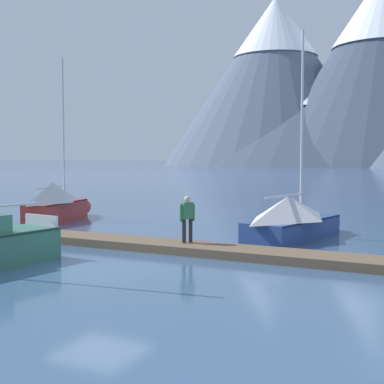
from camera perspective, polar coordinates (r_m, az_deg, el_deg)
ground_plane at (r=16.67m, az=-9.61°, el=-8.09°), size 700.00×700.00×0.00m
mountain_west_summit at (r=212.65m, az=8.65°, el=11.59°), size 83.97×83.97×63.12m
mountain_central_massif at (r=205.64m, az=12.28°, el=8.18°), size 90.86×90.86×37.20m
dock at (r=19.93m, az=-2.65°, el=-5.67°), size 24.56×1.78×0.30m
sailboat_nearest_berth at (r=29.35m, az=-13.75°, el=-1.11°), size 2.65×6.11×8.57m
sailboat_mid_dock_port at (r=22.94m, az=10.57°, el=-2.72°), size 2.92×6.52×8.63m
person_on_dock at (r=19.58m, az=-0.50°, el=-2.53°), size 0.40×0.49×1.69m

